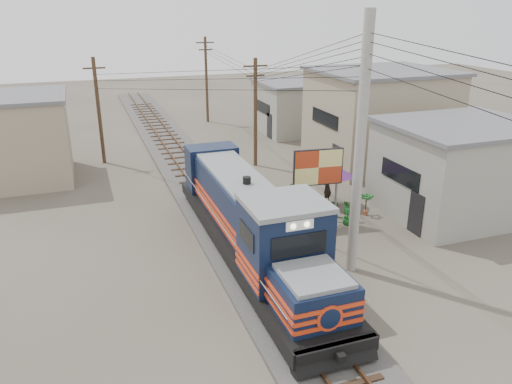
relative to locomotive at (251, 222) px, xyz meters
name	(u,v)px	position (x,y,z in m)	size (l,w,h in m)	color
ground	(266,278)	(0.00, -1.75, -1.66)	(120.00, 120.00, 0.00)	#473F35
ballast	(204,192)	(0.00, 8.25, -1.58)	(3.60, 70.00, 0.16)	#595651
track	(204,189)	(0.00, 8.25, -1.40)	(1.15, 70.00, 0.12)	#51331E
locomotive	(251,222)	(0.00, 0.00, 0.00)	(2.80, 15.21, 3.77)	black
utility_pole_main	(360,151)	(3.50, -2.25, 3.34)	(0.40, 0.40, 10.00)	#9E9B93
wooden_pole_mid	(255,111)	(4.50, 12.25, 2.02)	(1.60, 0.24, 7.00)	#4C3826
wooden_pole_far	(206,78)	(4.80, 26.25, 2.27)	(1.60, 0.24, 7.50)	#4C3826
wooden_pole_left	(99,109)	(-5.00, 16.25, 2.02)	(1.60, 0.24, 7.00)	#4C3826
power_lines	(204,60)	(-0.14, 6.74, 5.90)	(9.65, 19.00, 3.30)	black
shophouse_front	(459,169)	(11.50, 1.25, 0.70)	(7.35, 6.30, 4.70)	gray
shophouse_mid	(379,117)	(12.50, 10.25, 1.45)	(8.40, 7.35, 6.20)	gray
shophouse_back	(297,106)	(11.00, 20.25, 0.45)	(6.30, 6.30, 4.20)	gray
shophouse_left	(15,138)	(-10.00, 14.25, 0.95)	(6.30, 6.30, 5.20)	gray
billboard	(318,169)	(4.16, 2.36, 1.13)	(2.44, 0.40, 3.77)	#99999E
market_umbrella	(337,172)	(6.17, 4.18, 0.22)	(2.39, 2.39, 2.14)	black
vendor	(327,187)	(5.93, 4.67, -0.77)	(0.65, 0.43, 1.78)	black
plant_nursery	(316,211)	(4.36, 2.81, -1.22)	(3.30, 3.01, 1.09)	#195A1F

